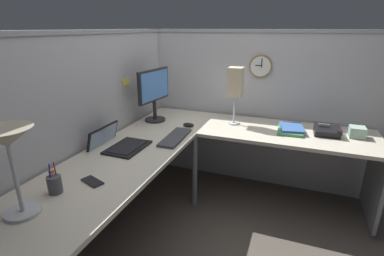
% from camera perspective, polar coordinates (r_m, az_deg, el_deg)
% --- Properties ---
extents(ground_plane, '(6.80, 6.80, 0.00)m').
position_cam_1_polar(ground_plane, '(2.67, 2.63, -17.32)').
color(ground_plane, '#4C443D').
extents(cubicle_wall_back, '(2.57, 0.12, 1.58)m').
position_cam_1_polar(cubicle_wall_back, '(2.40, -20.14, -1.42)').
color(cubicle_wall_back, '#B2B2B7').
rests_on(cubicle_wall_back, ground).
extents(cubicle_wall_right, '(0.12, 2.37, 1.58)m').
position_cam_1_polar(cubicle_wall_right, '(3.05, 12.75, 3.61)').
color(cubicle_wall_right, '#B2B2B7').
rests_on(cubicle_wall_right, ground).
extents(desk, '(2.35, 2.15, 0.73)m').
position_cam_1_polar(desk, '(2.21, 2.88, -6.51)').
color(desk, beige).
rests_on(desk, ground).
extents(monitor, '(0.46, 0.20, 0.50)m').
position_cam_1_polar(monitor, '(2.77, -7.54, 7.26)').
color(monitor, '#232326').
rests_on(monitor, desk).
extents(laptop, '(0.34, 0.38, 0.22)m').
position_cam_1_polar(laptop, '(2.27, -14.73, -3.01)').
color(laptop, black).
rests_on(laptop, desk).
extents(keyboard, '(0.44, 0.16, 0.02)m').
position_cam_1_polar(keyboard, '(2.36, -3.36, -1.87)').
color(keyboard, '#38383D').
rests_on(keyboard, desk).
extents(computer_mouse, '(0.06, 0.10, 0.03)m').
position_cam_1_polar(computer_mouse, '(2.64, -0.71, 0.63)').
color(computer_mouse, black).
rests_on(computer_mouse, desk).
extents(desk_lamp_dome, '(0.24, 0.24, 0.44)m').
position_cam_1_polar(desk_lamp_dome, '(1.54, -32.76, -2.86)').
color(desk_lamp_dome, '#B7BABF').
rests_on(desk_lamp_dome, desk).
extents(pen_cup, '(0.08, 0.08, 0.18)m').
position_cam_1_polar(pen_cup, '(1.77, -25.63, -10.02)').
color(pen_cup, '#4C4C51').
rests_on(pen_cup, desk).
extents(cell_phone, '(0.11, 0.16, 0.01)m').
position_cam_1_polar(cell_phone, '(1.82, -19.20, -10.02)').
color(cell_phone, black).
rests_on(cell_phone, desk).
extents(office_phone, '(0.20, 0.21, 0.11)m').
position_cam_1_polar(office_phone, '(2.69, 25.38, -0.52)').
color(office_phone, black).
rests_on(office_phone, desk).
extents(book_stack, '(0.30, 0.24, 0.04)m').
position_cam_1_polar(book_stack, '(2.67, 19.06, -0.21)').
color(book_stack, '#3F7F4C').
rests_on(book_stack, desk).
extents(desk_lamp_paper, '(0.13, 0.13, 0.53)m').
position_cam_1_polar(desk_lamp_paper, '(2.66, 8.63, 8.72)').
color(desk_lamp_paper, '#B7BABF').
rests_on(desk_lamp_paper, desk).
extents(tissue_box, '(0.12, 0.12, 0.09)m').
position_cam_1_polar(tissue_box, '(2.74, 29.98, -0.71)').
color(tissue_box, '#8CAD99').
rests_on(tissue_box, desk).
extents(wall_clock, '(0.04, 0.22, 0.22)m').
position_cam_1_polar(wall_clock, '(2.91, 13.50, 11.83)').
color(wall_clock, olive).
extents(pinned_note_leftmost, '(0.11, 0.00, 0.06)m').
position_cam_1_polar(pinned_note_leftmost, '(2.68, -12.98, 8.91)').
color(pinned_note_leftmost, '#EAD84C').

